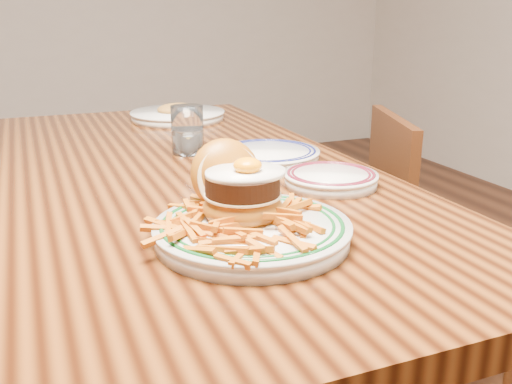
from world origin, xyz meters
name	(u,v)px	position (x,y,z in m)	size (l,w,h in m)	color
table	(172,206)	(0.00, 0.00, 0.66)	(0.85, 1.60, 0.75)	black
chair_right	(422,246)	(0.73, 0.02, 0.44)	(0.48, 0.48, 0.82)	#3A1E0C
main_plate	(248,213)	(0.01, -0.44, 0.79)	(0.30, 0.31, 0.15)	silver
side_plate	(331,178)	(0.27, -0.25, 0.77)	(0.19, 0.20, 0.03)	silver
rear_plate	(268,154)	(0.23, -0.01, 0.77)	(0.24, 0.24, 0.03)	silver
water_glass	(188,133)	(0.08, 0.12, 0.80)	(0.08, 0.08, 0.12)	white
far_plate	(178,114)	(0.16, 0.56, 0.77)	(0.30, 0.30, 0.05)	silver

